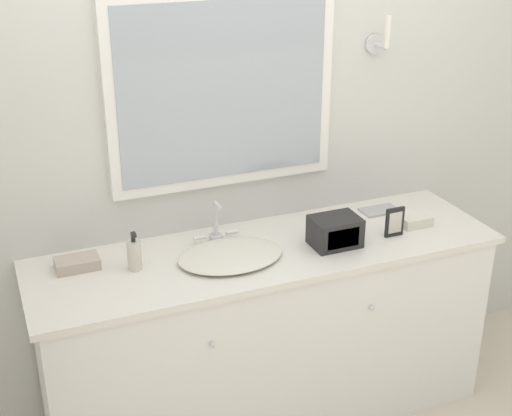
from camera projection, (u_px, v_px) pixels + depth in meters
wall_back at (239, 137)px, 3.18m from camera, size 8.00×0.18×2.55m
vanity_counter at (267, 334)px, 3.24m from camera, size 2.05×0.60×0.88m
sink_basin at (230, 254)px, 2.98m from camera, size 0.45×0.38×0.19m
soap_bottle at (134, 254)px, 2.87m from camera, size 0.06×0.06×0.17m
appliance_box at (335, 232)px, 3.07m from camera, size 0.21×0.15×0.13m
picture_frame at (395, 222)px, 3.15m from camera, size 0.09×0.01×0.14m
hand_towel_near_sink at (77, 263)px, 2.89m from camera, size 0.18×0.11×0.05m
hand_towel_far_corner at (414, 220)px, 3.27m from camera, size 0.14×0.10×0.05m
metal_tray at (380, 210)px, 3.42m from camera, size 0.18×0.11×0.01m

